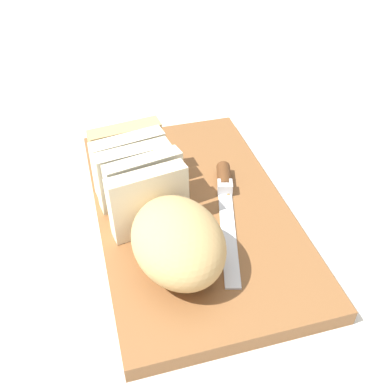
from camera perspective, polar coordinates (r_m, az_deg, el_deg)
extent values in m
plane|color=silver|center=(0.72, 0.00, -3.36)|extent=(3.00, 3.00, 0.00)
cube|color=brown|center=(0.71, 0.00, -2.63)|extent=(0.49, 0.30, 0.02)
ellipsoid|color=tan|center=(0.58, -1.76, -6.20)|extent=(0.16, 0.13, 0.10)
cube|color=beige|center=(0.64, -5.38, -1.22)|extent=(0.05, 0.12, 0.10)
cube|color=beige|center=(0.67, -5.80, 0.60)|extent=(0.05, 0.12, 0.10)
cube|color=beige|center=(0.69, -7.17, 2.01)|extent=(0.04, 0.11, 0.10)
cube|color=beige|center=(0.71, -7.80, 3.50)|extent=(0.05, 0.12, 0.10)
cube|color=tan|center=(0.74, -8.15, 4.96)|extent=(0.04, 0.12, 0.10)
cube|color=silver|center=(0.66, 4.56, -5.33)|extent=(0.19, 0.08, 0.00)
cylinder|color=#593319|center=(0.74, 4.00, 1.94)|extent=(0.06, 0.04, 0.02)
cube|color=silver|center=(0.72, 4.12, 0.56)|extent=(0.03, 0.03, 0.02)
sphere|color=tan|center=(0.67, 5.22, -4.41)|extent=(0.00, 0.00, 0.00)
sphere|color=tan|center=(0.72, 4.54, -0.19)|extent=(0.01, 0.01, 0.01)
sphere|color=tan|center=(0.65, -3.67, -5.71)|extent=(0.01, 0.01, 0.01)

